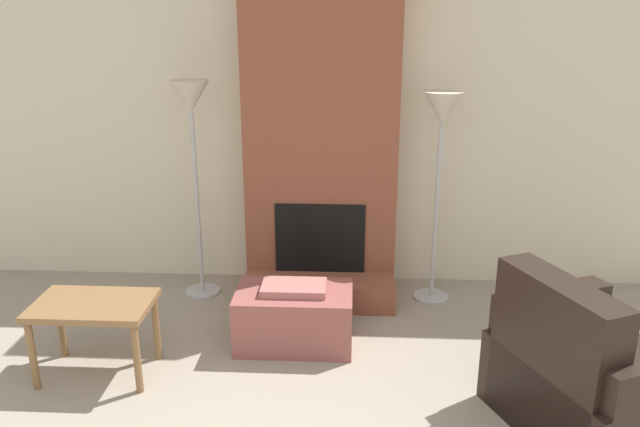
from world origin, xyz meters
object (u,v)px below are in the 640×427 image
at_px(ottoman, 294,316).
at_px(armchair, 585,381).
at_px(floor_lamp_right, 441,128).
at_px(side_table, 94,313).
at_px(floor_lamp_left, 192,117).

height_order(ottoman, armchair, armchair).
relative_size(ottoman, floor_lamp_right, 0.48).
xyz_separation_m(side_table, floor_lamp_right, (2.20, 1.19, 0.94)).
bearing_deg(floor_lamp_left, armchair, -33.14).
height_order(ottoman, side_table, side_table).
bearing_deg(side_table, ottoman, 20.00).
height_order(ottoman, floor_lamp_right, floor_lamp_right).
distance_m(armchair, floor_lamp_right, 2.00).
relative_size(side_table, floor_lamp_right, 0.44).
relative_size(armchair, side_table, 1.65).
relative_size(armchair, floor_lamp_left, 0.70).
bearing_deg(floor_lamp_left, ottoman, -43.06).
xyz_separation_m(side_table, floor_lamp_left, (0.37, 1.19, 1.00)).
relative_size(ottoman, side_table, 1.10).
xyz_separation_m(armchair, side_table, (-2.81, 0.40, 0.12)).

